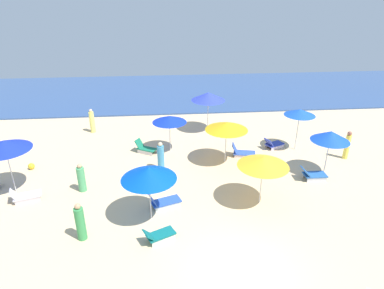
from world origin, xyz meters
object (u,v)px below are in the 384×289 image
Objects in this scene: beachgoer_1 at (347,145)px; umbrella_2 at (4,145)px; lounge_chair_2_0 at (25,196)px; beachgoer_2 at (81,179)px; lounge_chair_4_0 at (159,235)px; beachgoer_3 at (92,121)px; lounge_chair_1_0 at (145,148)px; beachgoer_4 at (80,223)px; beach_ball_0 at (31,166)px; umbrella_5 at (300,112)px; lounge_chair_5_0 at (273,144)px; umbrella_3 at (263,162)px; lounge_chair_6_0 at (313,175)px; umbrella_7 at (208,96)px; lounge_chair_4_1 at (164,202)px; umbrella_4 at (149,173)px; umbrella_1 at (169,119)px; beachgoer_0 at (161,157)px; umbrella_0 at (227,126)px; umbrella_6 at (331,136)px; lounge_chair_0_0 at (242,152)px; lounge_chair_7_0 at (225,130)px.

umbrella_2 is at bearing 43.81° from beachgoer_1.
lounge_chair_2_0 is 0.96× the size of beachgoer_2.
beachgoer_3 is at bearing -4.10° from lounge_chair_4_0.
lounge_chair_1_0 is 8.01m from beachgoer_4.
beach_ball_0 is (-4.03, 6.15, -0.60)m from beachgoer_4.
umbrella_2 is 1.05× the size of umbrella_5.
umbrella_5 reaches higher than beachgoer_2.
lounge_chair_4_0 is at bearing 113.90° from lounge_chair_5_0.
lounge_chair_6_0 is (3.39, 1.86, -1.90)m from umbrella_3.
umbrella_7 reaches higher than beachgoer_4.
umbrella_5 is 1.96× the size of lounge_chair_6_0.
lounge_chair_4_1 is at bearing -146.91° from umbrella_5.
umbrella_2 is 1.09× the size of umbrella_4.
umbrella_2 is at bearing 33.37° from lounge_chair_4_0.
umbrella_3 is (5.53, -5.89, 1.90)m from lounge_chair_1_0.
lounge_chair_6_0 is at bearing -29.22° from umbrella_1.
umbrella_1 reaches higher than beachgoer_0.
beachgoer_4 is (-7.77, -1.78, -1.41)m from umbrella_3.
beachgoer_0 is 4.72× the size of beach_ball_0.
beachgoer_1 is at bearing -30.88° from umbrella_5.
lounge_chair_1_0 is 0.50× the size of umbrella_2.
beachgoer_1 is 18.16m from beach_ball_0.
beachgoer_4 is (-6.90, -5.99, -1.47)m from umbrella_0.
umbrella_6 is (8.29, -3.55, 0.10)m from umbrella_1.
beach_ball_0 is at bearing 133.69° from lounge_chair_1_0.
lounge_chair_1_0 is 0.49× the size of umbrella_7.
lounge_chair_2_0 is 15.64m from umbrella_5.
beachgoer_4 is (-3.07, 0.40, 0.52)m from lounge_chair_4_0.
lounge_chair_2_0 is 17.61m from beachgoer_1.
lounge_chair_0_0 is 10.47m from beachgoer_4.
lounge_chair_7_0 reaches higher than lounge_chair_6_0.
lounge_chair_6_0 is at bearing -9.38° from beach_ball_0.
lounge_chair_4_0 is 0.49× the size of umbrella_7.
lounge_chair_1_0 reaches higher than lounge_chair_4_0.
umbrella_4 reaches higher than umbrella_1.
beach_ball_0 is at bearing 20.43° from beachgoer_2.
lounge_chair_2_0 is at bearing -52.18° from beachgoer_0.
umbrella_5 reaches higher than umbrella_4.
lounge_chair_7_0 is (-3.98, 2.78, -2.16)m from umbrella_5.
umbrella_1 is at bearing 75.84° from beachgoer_4.
umbrella_4 is 9.85m from umbrella_6.
beach_ball_0 is at bearing 135.06° from beachgoer_4.
umbrella_6 is 2.94m from beachgoer_1.
lounge_chair_5_0 is 4.25m from beachgoer_1.
lounge_chair_4_0 is at bearing 155.22° from lounge_chair_4_1.
umbrella_5 is (4.71, 1.33, 0.20)m from umbrella_0.
lounge_chair_0_0 is 5.07m from umbrella_6.
umbrella_2 is at bearing 157.27° from umbrella_4.
umbrella_2 is (-6.29, -3.79, 2.24)m from lounge_chair_1_0.
lounge_chair_5_0 is at bearing -1.44° from beachgoer_3.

